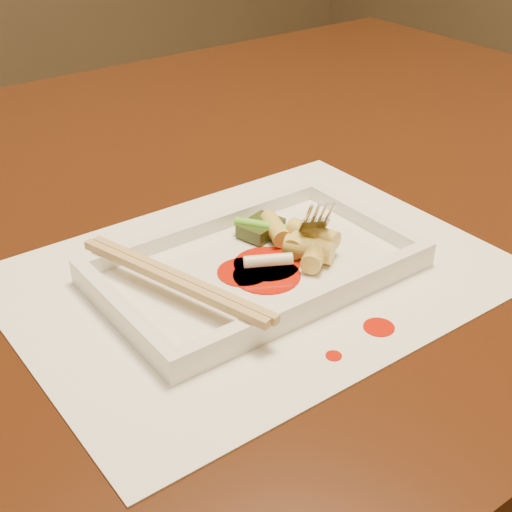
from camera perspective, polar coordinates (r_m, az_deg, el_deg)
table at (r=0.80m, az=-4.69°, el=-0.99°), size 1.40×0.90×0.75m
placemat at (r=0.60m, az=0.00°, el=-1.53°), size 0.40×0.30×0.00m
sauce_splatter_a at (r=0.55m, az=9.80°, el=-5.63°), size 0.02×0.02×0.00m
sauce_splatter_b at (r=0.51m, az=6.23°, el=-7.94°), size 0.01×0.01×0.00m
plate_base at (r=0.60m, az=0.00°, el=-1.15°), size 0.26×0.16×0.01m
plate_rim_far at (r=0.65m, az=-3.92°, el=2.50°), size 0.26×0.01×0.01m
plate_rim_near at (r=0.54m, az=4.65°, el=-3.51°), size 0.26×0.01×0.01m
plate_rim_left at (r=0.54m, az=-10.67°, el=-4.33°), size 0.01×0.14×0.01m
plate_rim_right at (r=0.66m, az=8.65°, el=3.08°), size 0.01×0.14×0.01m
veg_piece at (r=0.64m, az=0.39°, el=2.27°), size 0.04×0.04×0.01m
scallion_white at (r=0.58m, az=0.98°, el=-0.34°), size 0.04×0.03×0.01m
scallion_green at (r=0.62m, az=2.00°, el=2.18°), size 0.06×0.08×0.01m
chopstick_a at (r=0.55m, az=-6.90°, el=-1.97°), size 0.06×0.18×0.01m
chopstick_b at (r=0.55m, az=-6.18°, el=-1.70°), size 0.06×0.18×0.01m
fork at (r=0.61m, az=4.30°, el=7.86°), size 0.09×0.10×0.14m
sauce_blob_0 at (r=0.59m, az=-0.97°, el=-1.29°), size 0.04×0.04×0.00m
sauce_blob_1 at (r=0.60m, az=0.87°, el=-0.66°), size 0.06×0.06×0.00m
sauce_blob_2 at (r=0.58m, az=0.87°, el=-1.56°), size 0.06×0.06×0.00m
rice_cake_0 at (r=0.63m, az=1.55°, el=2.21°), size 0.03×0.04×0.02m
rice_cake_1 at (r=0.62m, az=3.59°, el=1.40°), size 0.05×0.04×0.02m
rice_cake_2 at (r=0.61m, az=4.60°, el=1.78°), size 0.03×0.05×0.02m
rice_cake_3 at (r=0.60m, az=4.82°, el=0.25°), size 0.04×0.04×0.02m
rice_cake_4 at (r=0.60m, az=4.27°, el=0.55°), size 0.04×0.05×0.02m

